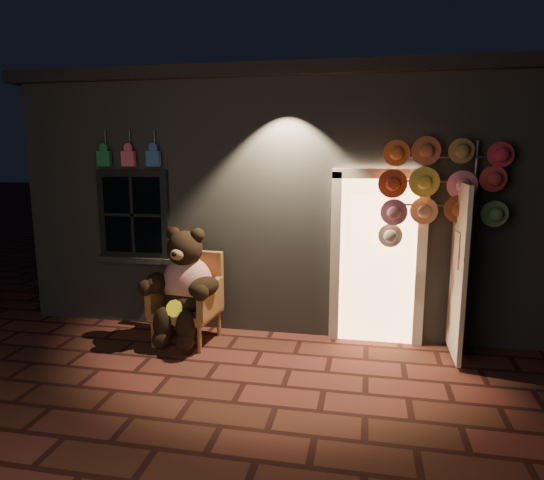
# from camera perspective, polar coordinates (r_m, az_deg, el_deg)

# --- Properties ---
(ground) EXTENTS (60.00, 60.00, 0.00)m
(ground) POSITION_cam_1_polar(r_m,az_deg,el_deg) (5.30, -3.30, -16.43)
(ground) COLOR maroon
(ground) RESTS_ON ground
(shop_building) EXTENTS (7.30, 5.95, 3.51)m
(shop_building) POSITION_cam_1_polar(r_m,az_deg,el_deg) (8.68, 3.21, 5.99)
(shop_building) COLOR slate
(shop_building) RESTS_ON ground
(wicker_armchair) EXTENTS (0.84, 0.77, 1.12)m
(wicker_armchair) POSITION_cam_1_polar(r_m,az_deg,el_deg) (6.32, -9.70, -6.61)
(wicker_armchair) COLOR #8D5F36
(wicker_armchair) RESTS_ON ground
(teddy_bear) EXTENTS (1.04, 0.85, 1.44)m
(teddy_bear) POSITION_cam_1_polar(r_m,az_deg,el_deg) (6.15, -10.31, -5.31)
(teddy_bear) COLOR #A81E12
(teddy_bear) RESTS_ON ground
(hat_rack) EXTENTS (1.43, 0.22, 2.54)m
(hat_rack) POSITION_cam_1_polar(r_m,az_deg,el_deg) (5.93, 19.27, 5.81)
(hat_rack) COLOR #59595E
(hat_rack) RESTS_ON ground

